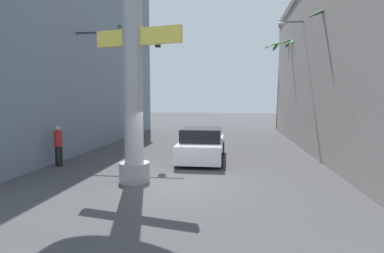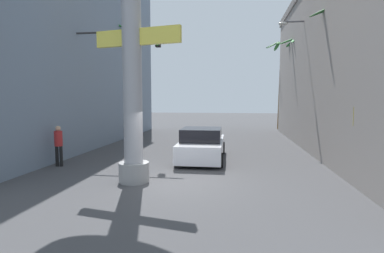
# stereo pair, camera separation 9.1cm
# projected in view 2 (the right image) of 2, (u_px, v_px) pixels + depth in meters

# --- Properties ---
(ground_plane) EXTENTS (89.24, 89.24, 0.00)m
(ground_plane) POSITION_uv_depth(u_px,v_px,m) (206.00, 142.00, 20.38)
(ground_plane) COLOR #424244
(building_left) EXTENTS (8.45, 20.90, 14.35)m
(building_left) POSITION_uv_depth(u_px,v_px,m) (44.00, 33.00, 19.19)
(building_left) COLOR slate
(building_left) RESTS_ON ground
(neon_sign_pole) EXTENTS (3.53, 1.06, 10.25)m
(neon_sign_pole) POSITION_uv_depth(u_px,v_px,m) (132.00, 35.00, 10.19)
(neon_sign_pole) COLOR #9E9EA3
(neon_sign_pole) RESTS_ON ground
(street_lamp) EXTENTS (2.18, 0.28, 7.70)m
(street_lamp) POSITION_uv_depth(u_px,v_px,m) (308.00, 72.00, 17.98)
(street_lamp) COLOR #59595E
(street_lamp) RESTS_ON ground
(crossing_sign) EXTENTS (0.47, 0.47, 2.70)m
(crossing_sign) POSITION_uv_depth(u_px,v_px,m) (357.00, 133.00, 10.33)
(crossing_sign) COLOR slate
(crossing_sign) RESTS_ON ground
(traffic_light_mast) EXTENTS (5.57, 0.32, 6.40)m
(traffic_light_mast) POSITION_uv_depth(u_px,v_px,m) (101.00, 68.00, 15.33)
(traffic_light_mast) COLOR #333333
(traffic_light_mast) RESTS_ON ground
(car_lead) EXTENTS (2.18, 4.72, 1.56)m
(car_lead) POSITION_uv_depth(u_px,v_px,m) (202.00, 145.00, 14.50)
(car_lead) COLOR black
(car_lead) RESTS_ON ground
(palm_tree_near_right) EXTENTS (3.48, 3.33, 7.49)m
(palm_tree_near_right) POSITION_uv_depth(u_px,v_px,m) (348.00, 63.00, 13.71)
(palm_tree_near_right) COLOR brown
(palm_tree_near_right) RESTS_ON ground
(palm_tree_mid_right) EXTENTS (2.85, 2.69, 7.50)m
(palm_tree_mid_right) POSITION_uv_depth(u_px,v_px,m) (301.00, 77.00, 21.84)
(palm_tree_mid_right) COLOR brown
(palm_tree_mid_right) RESTS_ON ground
(palm_tree_mid_left) EXTENTS (2.76, 2.62, 8.48)m
(palm_tree_mid_left) POSITION_uv_depth(u_px,v_px,m) (106.00, 69.00, 21.08)
(palm_tree_mid_left) COLOR brown
(palm_tree_mid_left) RESTS_ON ground
(palm_tree_far_right) EXTENTS (2.74, 2.83, 8.60)m
(palm_tree_far_right) POSITION_uv_depth(u_px,v_px,m) (280.00, 73.00, 29.34)
(palm_tree_far_right) COLOR brown
(palm_tree_far_right) RESTS_ON ground
(pedestrian_mid_right) EXTENTS (0.46, 0.46, 1.64)m
(pedestrian_mid_right) POSITION_uv_depth(u_px,v_px,m) (310.00, 134.00, 17.02)
(pedestrian_mid_right) COLOR #3F3833
(pedestrian_mid_right) RESTS_ON ground
(pedestrian_curb_left) EXTENTS (0.35, 0.35, 1.78)m
(pedestrian_curb_left) POSITION_uv_depth(u_px,v_px,m) (59.00, 143.00, 13.03)
(pedestrian_curb_left) COLOR black
(pedestrian_curb_left) RESTS_ON ground
(pedestrian_far_left) EXTENTS (0.42, 0.42, 1.63)m
(pedestrian_far_left) POSITION_uv_depth(u_px,v_px,m) (140.00, 123.00, 24.90)
(pedestrian_far_left) COLOR #3F3833
(pedestrian_far_left) RESTS_ON ground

